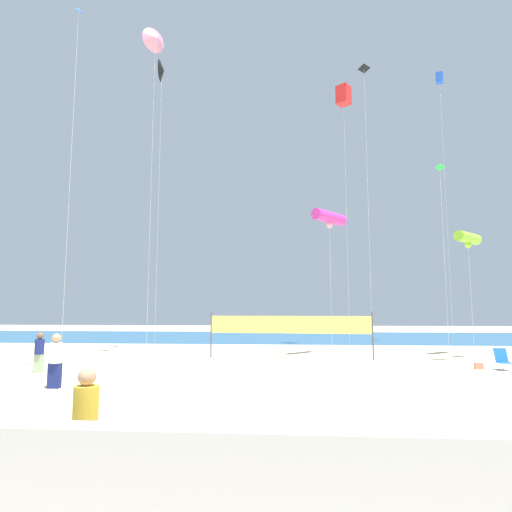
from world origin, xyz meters
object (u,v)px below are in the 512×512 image
object	(u,v)px
toddler_figure	(113,451)
kite_blue_box	(440,80)
folding_beach_chair	(502,359)
kite_red_box	(344,96)
mother_figure	(85,419)
kite_blue_diamond	(78,34)
beachgoer_navy_shirt	(39,351)
kite_lime_tube	(468,238)
volleyball_net	(289,326)
beach_handbag	(479,366)
kite_black_delta	(162,71)
kite_black_diamond	(364,75)
kite_pink_delta	(155,39)
kite_magenta_tube	(329,218)
kite_green_diamond	(440,176)
beachgoer_white_shirt	(55,359)

from	to	relation	value
toddler_figure	kite_blue_box	distance (m)	36.80
folding_beach_chair	kite_red_box	bearing A→B (deg)	82.33
mother_figure	kite_blue_box	bearing A→B (deg)	79.74
kite_blue_diamond	beachgoer_navy_shirt	bearing A→B (deg)	149.28
beachgoer_navy_shirt	kite_red_box	bearing A→B (deg)	29.65
kite_lime_tube	beachgoer_navy_shirt	bearing A→B (deg)	-157.09
volleyball_net	beach_handbag	size ratio (longest dim) A/B	24.68
beachgoer_navy_shirt	kite_black_delta	distance (m)	18.97
toddler_figure	beachgoer_navy_shirt	world-z (taller)	beachgoer_navy_shirt
kite_black_diamond	beach_handbag	bearing A→B (deg)	-61.50
kite_black_diamond	kite_blue_box	bearing A→B (deg)	48.36
kite_pink_delta	kite_black_diamond	world-z (taller)	kite_pink_delta
kite_blue_box	kite_black_diamond	size ratio (longest dim) A/B	1.21
mother_figure	kite_black_diamond	world-z (taller)	kite_black_diamond
toddler_figure	kite_magenta_tube	bearing A→B (deg)	58.57
kite_black_diamond	kite_black_delta	world-z (taller)	kite_black_delta
kite_pink_delta	kite_black_diamond	bearing A→B (deg)	14.67
kite_pink_delta	kite_lime_tube	xyz separation A→B (m)	(17.42, 2.89, -11.10)
volleyball_net	kite_red_box	world-z (taller)	kite_red_box
kite_lime_tube	folding_beach_chair	bearing A→B (deg)	-100.89
kite_lime_tube	toddler_figure	bearing A→B (deg)	-122.67
beach_handbag	folding_beach_chair	bearing A→B (deg)	-9.33
kite_magenta_tube	kite_green_diamond	xyz separation A→B (m)	(5.56, -1.84, 1.69)
volleyball_net	kite_green_diamond	bearing A→B (deg)	-3.71
mother_figure	kite_blue_box	size ratio (longest dim) A/B	0.08
beach_handbag	kite_black_diamond	world-z (taller)	kite_black_diamond
beach_handbag	kite_blue_box	world-z (taller)	kite_blue_box
kite_black_diamond	kite_green_diamond	xyz separation A→B (m)	(3.20, -2.95, -7.28)
beach_handbag	beachgoer_white_shirt	bearing A→B (deg)	-158.86
beachgoer_white_shirt	kite_black_delta	bearing A→B (deg)	-171.55
toddler_figure	kite_black_diamond	xyz separation A→B (m)	(6.99, 19.59, 16.19)
kite_magenta_tube	kite_black_diamond	world-z (taller)	kite_black_diamond
kite_blue_box	mother_figure	bearing A→B (deg)	-117.88
beachgoer_white_shirt	kite_green_diamond	size ratio (longest dim) A/B	0.17
kite_black_delta	kite_red_box	bearing A→B (deg)	20.94
volleyball_net	kite_red_box	distance (m)	17.95
kite_magenta_tube	kite_black_delta	world-z (taller)	kite_black_delta
toddler_figure	volleyball_net	size ratio (longest dim) A/B	0.10
kite_red_box	kite_black_delta	size ratio (longest dim) A/B	1.01
beachgoer_white_shirt	folding_beach_chair	distance (m)	17.27
beachgoer_navy_shirt	volleyball_net	xyz separation A→B (m)	(9.91, 6.26, 0.79)
beachgoer_navy_shirt	kite_black_delta	bearing A→B (deg)	63.14
beach_handbag	kite_red_box	distance (m)	20.98
kite_magenta_tube	kite_pink_delta	distance (m)	14.02
beachgoer_white_shirt	kite_red_box	distance (m)	26.22
toddler_figure	beachgoer_navy_shirt	xyz separation A→B (m)	(-7.56, 10.90, 0.41)
toddler_figure	kite_red_box	size ratio (longest dim) A/B	0.04
kite_lime_tube	kite_green_diamond	bearing A→B (deg)	-129.38
kite_blue_box	kite_red_box	xyz separation A→B (m)	(-7.82, -3.35, -2.66)
mother_figure	beach_handbag	xyz separation A→B (m)	(10.79, 13.38, -0.72)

